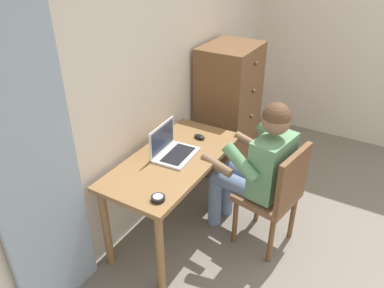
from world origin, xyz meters
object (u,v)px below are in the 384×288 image
at_px(desk, 174,170).
at_px(laptop, 172,149).
at_px(dresser, 228,111).
at_px(desk_clock, 158,198).
at_px(person_seated, 257,164).
at_px(computer_mouse, 199,137).
at_px(chair, 276,193).

xyz_separation_m(desk, laptop, (0.03, 0.04, 0.16)).
distance_m(dresser, desk_clock, 1.59).
bearing_deg(desk, laptop, 49.13).
bearing_deg(person_seated, laptop, 113.39).
bearing_deg(dresser, person_seated, -142.50).
xyz_separation_m(desk, dresser, (1.09, 0.07, 0.04)).
height_order(dresser, desk_clock, dresser).
bearing_deg(laptop, computer_mouse, -9.58).
xyz_separation_m(laptop, desk_clock, (-0.50, -0.22, -0.04)).
relative_size(dresser, desk_clock, 14.44).
bearing_deg(dresser, laptop, -178.16).
xyz_separation_m(dresser, person_seated, (-0.81, -0.62, 0.04)).
relative_size(dresser, chair, 1.45).
bearing_deg(laptop, person_seated, -66.61).
height_order(dresser, person_seated, dresser).
bearing_deg(person_seated, chair, -98.79).
distance_m(desk, chair, 0.78).
relative_size(person_seated, desk_clock, 13.46).
xyz_separation_m(chair, computer_mouse, (0.10, 0.71, 0.23)).
bearing_deg(person_seated, desk, 117.33).
relative_size(dresser, computer_mouse, 12.99).
height_order(person_seated, computer_mouse, person_seated).
xyz_separation_m(dresser, chair, (-0.84, -0.80, -0.15)).
bearing_deg(chair, dresser, 43.79).
bearing_deg(laptop, desk, -130.87).
distance_m(chair, person_seated, 0.26).
height_order(dresser, chair, dresser).
bearing_deg(desk, desk_clock, -158.38).
bearing_deg(dresser, chair, -136.21).
relative_size(laptop, desk_clock, 3.94).
distance_m(chair, laptop, 0.84).
bearing_deg(desk_clock, person_seated, -25.77).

